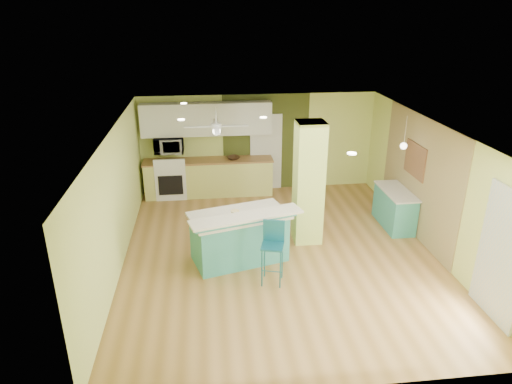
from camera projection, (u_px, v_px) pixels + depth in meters
floor at (279, 253)px, 9.00m from camera, size 6.00×7.00×0.01m
ceiling at (282, 129)px, 8.06m from camera, size 6.00×7.00×0.01m
wall_back at (258, 143)px, 11.76m from camera, size 6.00×0.01×2.50m
wall_front at (330, 308)px, 5.31m from camera, size 6.00×0.01×2.50m
wall_left at (116, 202)px, 8.21m from camera, size 0.01×7.00×2.50m
wall_right at (433, 187)px, 8.85m from camera, size 0.01×7.00×2.50m
wood_panel at (419, 177)px, 9.40m from camera, size 0.02×3.40×2.50m
olive_accent at (266, 143)px, 11.76m from camera, size 2.20×0.02×2.50m
interior_door at (266, 152)px, 11.83m from camera, size 0.82×0.05×2.00m
french_door at (502, 256)px, 6.81m from camera, size 0.04×1.08×2.10m
column at (309, 183)px, 9.06m from camera, size 0.55×0.55×2.50m
kitchen_run at (209, 177)px, 11.63m from camera, size 3.25×0.63×0.94m
stove at (171, 179)px, 11.52m from camera, size 0.76×0.66×1.08m
upper_cabinets at (207, 119)px, 11.18m from camera, size 3.20×0.34×0.80m
microwave at (169, 145)px, 11.20m from camera, size 0.70×0.48×0.39m
ceiling_fan at (216, 127)px, 9.94m from camera, size 1.41×1.41×0.61m
pendant_lamp at (404, 146)px, 9.26m from camera, size 0.14×0.14×0.69m
wall_decor at (415, 160)px, 9.47m from camera, size 0.03×0.90×0.70m
peninsula at (240, 236)px, 8.57m from camera, size 2.15×1.57×1.09m
bar_stool at (273, 242)px, 7.83m from camera, size 0.46×0.46×1.13m
side_counter at (394, 208)px, 9.98m from camera, size 0.55×1.29×0.83m
fruit_bowl at (233, 158)px, 11.46m from camera, size 0.42×0.42×0.08m
canister at (235, 214)px, 8.25m from camera, size 0.15×0.15×0.14m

